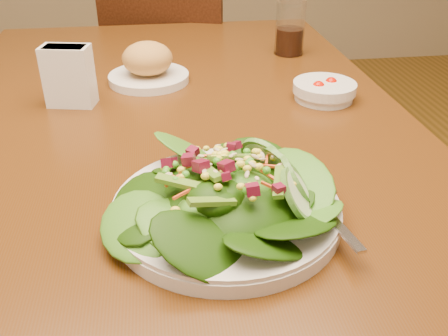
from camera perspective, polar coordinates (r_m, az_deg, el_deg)
The scene contains 7 objects.
dining_table at distance 0.97m, azimuth -5.95°, elevation 0.01°, with size 0.90×1.40×0.75m.
chair_far at distance 1.82m, azimuth -5.75°, elevation 8.88°, with size 0.51×0.52×0.89m.
salad_plate at distance 0.64m, azimuth 1.16°, elevation -3.30°, with size 0.30×0.29×0.09m.
bread_plate at distance 1.10m, azimuth -8.68°, elevation 11.47°, with size 0.17×0.17×0.09m.
tomato_bowl at distance 1.02m, azimuth 11.38°, elevation 8.68°, with size 0.12×0.12×0.04m.
drinking_glass at distance 1.28m, azimuth 7.53°, elevation 15.16°, with size 0.07×0.07×0.13m.
napkin_holder at distance 1.00m, azimuth -17.34°, elevation 10.16°, with size 0.10×0.07×0.12m.
Camera 1 is at (-0.02, -0.84, 1.13)m, focal length 40.00 mm.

